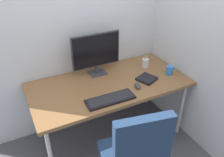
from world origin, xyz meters
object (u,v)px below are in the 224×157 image
Objects in this scene: keyboard at (110,99)px; notebook at (147,79)px; coffee_mug at (170,70)px; pen_holder at (145,63)px; mouse at (137,86)px; monitor at (96,52)px.

keyboard is 0.52m from notebook.
notebook is at bearing 178.17° from coffee_mug.
keyboard is 2.74× the size of pen_holder.
pen_holder is at bearing 64.28° from mouse.
pen_holder is 0.29m from coffee_mug.
monitor is 0.61m from pen_holder.
keyboard is 4.31× the size of mouse.
mouse reaches higher than keyboard.
monitor is 3.15× the size of pen_holder.
keyboard is at bearing -100.00° from monitor.
keyboard is at bearing -148.60° from pen_holder.
coffee_mug is (0.14, -0.26, -0.00)m from pen_holder.
monitor is at bearing 137.12° from mouse.
pen_holder reaches higher than keyboard.
mouse is (0.25, -0.45, -0.24)m from monitor.
coffee_mug reaches higher than keyboard.
keyboard is at bearing 174.66° from notebook.
pen_holder is at bearing 119.18° from coffee_mug.
monitor reaches higher than keyboard.
pen_holder is at bearing -12.26° from monitor.
coffee_mug is at bearing -60.82° from pen_holder.
mouse is at bearing -177.01° from notebook.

